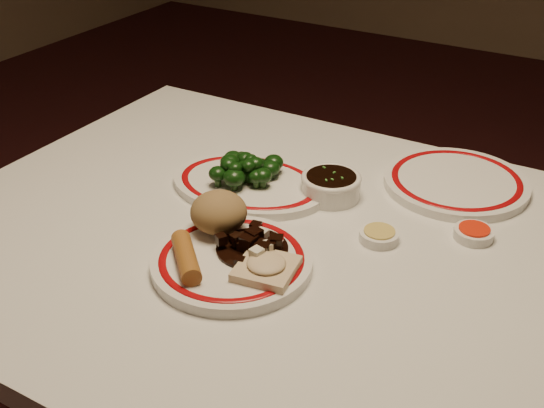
{
  "coord_description": "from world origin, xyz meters",
  "views": [
    {
      "loc": [
        0.43,
        -0.8,
        1.36
      ],
      "look_at": [
        -0.04,
        0.01,
        0.8
      ],
      "focal_mm": 45.0,
      "sensor_mm": 36.0,
      "label": 1
    }
  ],
  "objects_px": {
    "broccoli_plate": "(249,184)",
    "broccoli_pile": "(248,168)",
    "rice_mound": "(219,212)",
    "stirfry_heap": "(254,245)",
    "main_plate": "(232,262)",
    "fried_wonton": "(266,267)",
    "soy_bowl": "(331,187)",
    "dining_table": "(290,286)",
    "spring_roll": "(186,257)"
  },
  "relations": [
    {
      "from": "broccoli_plate",
      "to": "broccoli_pile",
      "type": "relative_size",
      "value": 2.42
    },
    {
      "from": "main_plate",
      "to": "broccoli_plate",
      "type": "relative_size",
      "value": 1.0
    },
    {
      "from": "spring_roll",
      "to": "broccoli_pile",
      "type": "height_order",
      "value": "broccoli_pile"
    },
    {
      "from": "spring_roll",
      "to": "broccoli_plate",
      "type": "bearing_deg",
      "value": 57.2
    },
    {
      "from": "rice_mound",
      "to": "spring_roll",
      "type": "xyz_separation_m",
      "value": [
        0.01,
        -0.11,
        -0.02
      ]
    },
    {
      "from": "rice_mound",
      "to": "soy_bowl",
      "type": "height_order",
      "value": "rice_mound"
    },
    {
      "from": "fried_wonton",
      "to": "broccoli_pile",
      "type": "relative_size",
      "value": 0.74
    },
    {
      "from": "fried_wonton",
      "to": "broccoli_pile",
      "type": "height_order",
      "value": "broccoli_pile"
    },
    {
      "from": "dining_table",
      "to": "soy_bowl",
      "type": "height_order",
      "value": "soy_bowl"
    },
    {
      "from": "main_plate",
      "to": "broccoli_plate",
      "type": "distance_m",
      "value": 0.24
    },
    {
      "from": "main_plate",
      "to": "fried_wonton",
      "type": "xyz_separation_m",
      "value": [
        0.06,
        -0.01,
        0.02
      ]
    },
    {
      "from": "fried_wonton",
      "to": "soy_bowl",
      "type": "height_order",
      "value": "same"
    },
    {
      "from": "stirfry_heap",
      "to": "broccoli_plate",
      "type": "height_order",
      "value": "stirfry_heap"
    },
    {
      "from": "dining_table",
      "to": "broccoli_plate",
      "type": "bearing_deg",
      "value": 143.45
    },
    {
      "from": "broccoli_plate",
      "to": "soy_bowl",
      "type": "distance_m",
      "value": 0.15
    },
    {
      "from": "rice_mound",
      "to": "soy_bowl",
      "type": "relative_size",
      "value": 0.87
    },
    {
      "from": "rice_mound",
      "to": "stirfry_heap",
      "type": "relative_size",
      "value": 0.81
    },
    {
      "from": "rice_mound",
      "to": "dining_table",
      "type": "bearing_deg",
      "value": 28.7
    },
    {
      "from": "spring_roll",
      "to": "broccoli_pile",
      "type": "bearing_deg",
      "value": 57.89
    },
    {
      "from": "fried_wonton",
      "to": "stirfry_heap",
      "type": "bearing_deg",
      "value": 139.98
    },
    {
      "from": "broccoli_pile",
      "to": "spring_roll",
      "type": "bearing_deg",
      "value": -76.79
    },
    {
      "from": "main_plate",
      "to": "spring_roll",
      "type": "distance_m",
      "value": 0.07
    },
    {
      "from": "rice_mound",
      "to": "broccoli_pile",
      "type": "xyz_separation_m",
      "value": [
        -0.05,
        0.17,
        -0.01
      ]
    },
    {
      "from": "main_plate",
      "to": "stirfry_heap",
      "type": "height_order",
      "value": "stirfry_heap"
    },
    {
      "from": "dining_table",
      "to": "stirfry_heap",
      "type": "relative_size",
      "value": 10.84
    },
    {
      "from": "fried_wonton",
      "to": "dining_table",
      "type": "bearing_deg",
      "value": 101.27
    },
    {
      "from": "main_plate",
      "to": "broccoli_pile",
      "type": "relative_size",
      "value": 2.42
    },
    {
      "from": "spring_roll",
      "to": "dining_table",
      "type": "bearing_deg",
      "value": 16.16
    },
    {
      "from": "dining_table",
      "to": "fried_wonton",
      "type": "distance_m",
      "value": 0.17
    },
    {
      "from": "dining_table",
      "to": "broccoli_pile",
      "type": "xyz_separation_m",
      "value": [
        -0.15,
        0.11,
        0.13
      ]
    },
    {
      "from": "broccoli_plate",
      "to": "broccoli_pile",
      "type": "xyz_separation_m",
      "value": [
        -0.0,
        0.0,
        0.03
      ]
    },
    {
      "from": "rice_mound",
      "to": "fried_wonton",
      "type": "distance_m",
      "value": 0.14
    },
    {
      "from": "fried_wonton",
      "to": "main_plate",
      "type": "bearing_deg",
      "value": 174.91
    },
    {
      "from": "main_plate",
      "to": "stirfry_heap",
      "type": "distance_m",
      "value": 0.04
    },
    {
      "from": "stirfry_heap",
      "to": "soy_bowl",
      "type": "relative_size",
      "value": 1.06
    },
    {
      "from": "dining_table",
      "to": "spring_roll",
      "type": "distance_m",
      "value": 0.22
    },
    {
      "from": "fried_wonton",
      "to": "broccoli_plate",
      "type": "height_order",
      "value": "fried_wonton"
    },
    {
      "from": "rice_mound",
      "to": "soy_bowl",
      "type": "distance_m",
      "value": 0.23
    },
    {
      "from": "rice_mound",
      "to": "stirfry_heap",
      "type": "bearing_deg",
      "value": -17.18
    },
    {
      "from": "stirfry_heap",
      "to": "soy_bowl",
      "type": "height_order",
      "value": "stirfry_heap"
    },
    {
      "from": "dining_table",
      "to": "rice_mound",
      "type": "height_order",
      "value": "rice_mound"
    },
    {
      "from": "broccoli_pile",
      "to": "rice_mound",
      "type": "bearing_deg",
      "value": -73.06
    },
    {
      "from": "fried_wonton",
      "to": "soy_bowl",
      "type": "distance_m",
      "value": 0.28
    },
    {
      "from": "main_plate",
      "to": "fried_wonton",
      "type": "relative_size",
      "value": 3.27
    },
    {
      "from": "rice_mound",
      "to": "stirfry_heap",
      "type": "height_order",
      "value": "rice_mound"
    },
    {
      "from": "rice_mound",
      "to": "soy_bowl",
      "type": "xyz_separation_m",
      "value": [
        0.09,
        0.21,
        -0.03
      ]
    },
    {
      "from": "spring_roll",
      "to": "rice_mound",
      "type": "bearing_deg",
      "value": 51.71
    },
    {
      "from": "spring_roll",
      "to": "stirfry_heap",
      "type": "relative_size",
      "value": 0.98
    },
    {
      "from": "rice_mound",
      "to": "broccoli_plate",
      "type": "height_order",
      "value": "rice_mound"
    },
    {
      "from": "stirfry_heap",
      "to": "spring_roll",
      "type": "bearing_deg",
      "value": -129.46
    }
  ]
}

